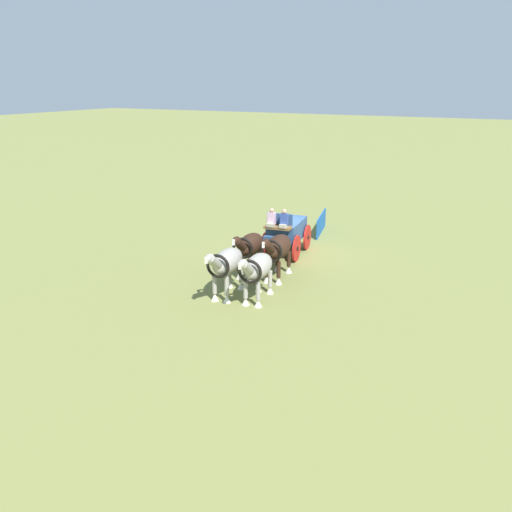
{
  "coord_description": "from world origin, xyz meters",
  "views": [
    {
      "loc": [
        23.38,
        10.37,
        8.35
      ],
      "look_at": [
        4.32,
        0.49,
        1.2
      ],
      "focal_mm": 37.13,
      "sensor_mm": 36.0,
      "label": 1
    }
  ],
  "objects_px": {
    "draft_horse_rear_near": "(277,249)",
    "draft_horse_rear_off": "(249,246)",
    "draft_horse_lead_off": "(226,263)",
    "show_wagon": "(286,232)",
    "draft_horse_lead_near": "(257,269)"
  },
  "relations": [
    {
      "from": "draft_horse_rear_near",
      "to": "draft_horse_lead_off",
      "type": "distance_m",
      "value": 2.91
    },
    {
      "from": "draft_horse_lead_near",
      "to": "draft_horse_lead_off",
      "type": "height_order",
      "value": "draft_horse_lead_off"
    },
    {
      "from": "draft_horse_rear_off",
      "to": "draft_horse_lead_off",
      "type": "height_order",
      "value": "draft_horse_lead_off"
    },
    {
      "from": "draft_horse_rear_near",
      "to": "draft_horse_rear_off",
      "type": "xyz_separation_m",
      "value": [
        0.18,
        -1.29,
        -0.03
      ]
    },
    {
      "from": "show_wagon",
      "to": "draft_horse_rear_off",
      "type": "bearing_deg",
      "value": -3.34
    },
    {
      "from": "draft_horse_rear_near",
      "to": "draft_horse_lead_near",
      "type": "relative_size",
      "value": 1.03
    },
    {
      "from": "show_wagon",
      "to": "draft_horse_rear_off",
      "type": "relative_size",
      "value": 1.79
    },
    {
      "from": "draft_horse_lead_near",
      "to": "draft_horse_rear_near",
      "type": "bearing_deg",
      "value": -172.63
    },
    {
      "from": "draft_horse_rear_near",
      "to": "draft_horse_rear_off",
      "type": "bearing_deg",
      "value": -82.25
    },
    {
      "from": "show_wagon",
      "to": "draft_horse_lead_near",
      "type": "relative_size",
      "value": 1.8
    },
    {
      "from": "draft_horse_rear_near",
      "to": "draft_horse_rear_off",
      "type": "distance_m",
      "value": 1.3
    },
    {
      "from": "draft_horse_rear_near",
      "to": "draft_horse_lead_near",
      "type": "bearing_deg",
      "value": 7.37
    },
    {
      "from": "show_wagon",
      "to": "draft_horse_rear_off",
      "type": "height_order",
      "value": "show_wagon"
    },
    {
      "from": "draft_horse_rear_off",
      "to": "show_wagon",
      "type": "bearing_deg",
      "value": 176.66
    },
    {
      "from": "draft_horse_rear_off",
      "to": "draft_horse_lead_near",
      "type": "xyz_separation_m",
      "value": [
        2.41,
        1.62,
        -0.01
      ]
    }
  ]
}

